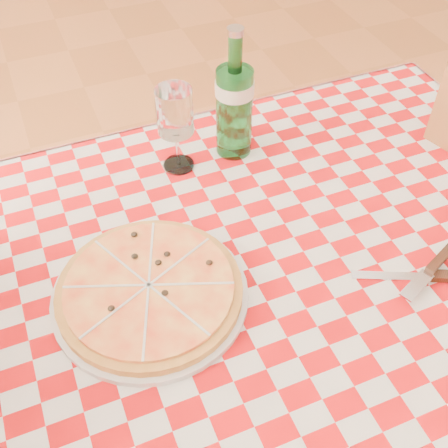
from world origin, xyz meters
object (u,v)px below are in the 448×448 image
object	(u,v)px
dining_table	(247,304)
pizza_plate	(149,290)
wine_glass	(176,130)
water_bottle	(234,94)

from	to	relation	value
dining_table	pizza_plate	world-z (taller)	pizza_plate
pizza_plate	wine_glass	world-z (taller)	wine_glass
dining_table	wine_glass	bearing A→B (deg)	93.93
dining_table	water_bottle	size ratio (longest dim) A/B	4.48
pizza_plate	water_bottle	world-z (taller)	water_bottle
pizza_plate	water_bottle	size ratio (longest dim) A/B	1.18
dining_table	wine_glass	xyz separation A→B (m)	(-0.02, 0.30, 0.19)
dining_table	wine_glass	distance (m)	0.35
pizza_plate	water_bottle	bearing A→B (deg)	47.53
pizza_plate	water_bottle	xyz separation A→B (m)	(0.27, 0.30, 0.11)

